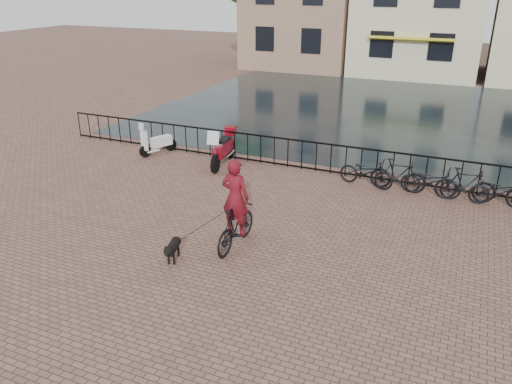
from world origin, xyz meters
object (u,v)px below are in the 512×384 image
at_px(cyclist, 235,209).
at_px(dog, 173,249).
at_px(motorcycle, 223,144).
at_px(scooter, 157,137).

bearing_deg(cyclist, dog, 49.20).
bearing_deg(dog, cyclist, 31.69).
relative_size(cyclist, motorcycle, 1.22).
relative_size(motorcycle, scooter, 1.47).
xyz_separation_m(motorcycle, scooter, (-2.74, 0.11, -0.09)).
height_order(dog, motorcycle, motorcycle).
height_order(motorcycle, scooter, motorcycle).
relative_size(cyclist, dog, 3.01).
bearing_deg(motorcycle, scooter, 169.77).
bearing_deg(motorcycle, cyclist, -67.81).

